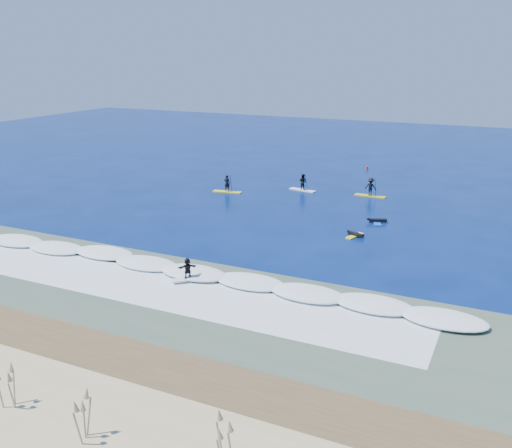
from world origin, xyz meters
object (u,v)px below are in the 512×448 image
at_px(prone_paddler_far, 377,221).
at_px(sup_paddler_center, 303,183).
at_px(prone_paddler_near, 355,235).
at_px(wave_surfer, 188,270).
at_px(sup_paddler_right, 371,188).
at_px(sup_paddler_left, 227,186).
at_px(marker_buoy, 367,168).

bearing_deg(prone_paddler_far, sup_paddler_center, 28.78).
xyz_separation_m(prone_paddler_near, prone_paddler_far, (0.65, 4.54, 0.02)).
bearing_deg(wave_surfer, prone_paddler_near, 18.07).
bearing_deg(prone_paddler_far, prone_paddler_near, 150.29).
bearing_deg(wave_surfer, prone_paddler_far, 22.43).
bearing_deg(sup_paddler_right, sup_paddler_left, -158.84).
height_order(prone_paddler_far, wave_surfer, wave_surfer).
xyz_separation_m(wave_surfer, marker_buoy, (1.14, 40.46, -0.58)).
bearing_deg(wave_surfer, sup_paddler_center, 50.35).
bearing_deg(sup_paddler_right, sup_paddler_center, -172.95).
distance_m(sup_paddler_right, wave_surfer, 27.66).
relative_size(prone_paddler_far, marker_buoy, 3.78).
distance_m(sup_paddler_center, sup_paddler_right, 7.21).
relative_size(sup_paddler_left, marker_buoy, 5.26).
height_order(sup_paddler_center, prone_paddler_far, sup_paddler_center).
relative_size(sup_paddler_right, wave_surfer, 1.74).
xyz_separation_m(sup_paddler_center, marker_buoy, (3.39, 13.78, -0.52)).
bearing_deg(marker_buoy, wave_surfer, -91.61).
relative_size(sup_paddler_center, wave_surfer, 1.64).
relative_size(sup_paddler_center, sup_paddler_right, 0.94).
bearing_deg(sup_paddler_left, sup_paddler_right, 9.73).
distance_m(sup_paddler_left, prone_paddler_near, 18.52).
relative_size(sup_paddler_right, prone_paddler_far, 1.44).
bearing_deg(sup_paddler_center, prone_paddler_near, -42.35).
bearing_deg(prone_paddler_near, sup_paddler_right, 28.20).
bearing_deg(marker_buoy, sup_paddler_right, -73.99).
xyz_separation_m(sup_paddler_right, marker_buoy, (-3.80, 13.24, -0.62)).
bearing_deg(prone_paddler_near, sup_paddler_left, 80.61).
height_order(sup_paddler_center, sup_paddler_right, sup_paddler_right).
xyz_separation_m(sup_paddler_left, prone_paddler_far, (16.97, -4.20, -0.51)).
bearing_deg(wave_surfer, sup_paddler_left, 67.63).
xyz_separation_m(sup_paddler_center, wave_surfer, (2.26, -26.68, 0.06)).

